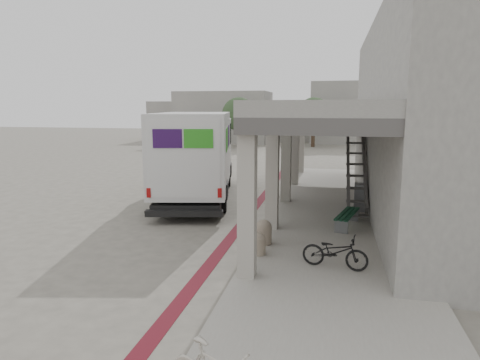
% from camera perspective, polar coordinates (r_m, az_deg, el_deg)
% --- Properties ---
extents(ground, '(120.00, 120.00, 0.00)m').
position_cam_1_polar(ground, '(13.64, -4.89, -6.87)').
color(ground, '#656056').
rests_on(ground, ground).
extents(bike_lane_stripe, '(0.35, 40.00, 0.01)m').
position_cam_1_polar(bike_lane_stripe, '(15.27, 0.93, -5.00)').
color(bike_lane_stripe, '#57111B').
rests_on(bike_lane_stripe, ground).
extents(sidewalk, '(4.40, 28.00, 0.12)m').
position_cam_1_polar(sidewalk, '(13.06, 12.29, -7.55)').
color(sidewalk, gray).
rests_on(sidewalk, ground).
extents(transit_building, '(7.60, 17.00, 7.00)m').
position_cam_1_polar(transit_building, '(17.25, 22.24, 7.40)').
color(transit_building, gray).
rests_on(transit_building, ground).
extents(distant_backdrop, '(28.00, 10.00, 6.50)m').
position_cam_1_polar(distant_backdrop, '(48.85, 4.34, 8.33)').
color(distant_backdrop, gray).
rests_on(distant_backdrop, ground).
extents(tree_left, '(3.20, 3.20, 4.80)m').
position_cam_1_polar(tree_left, '(41.45, -0.16, 8.77)').
color(tree_left, '#38281C').
rests_on(tree_left, ground).
extents(tree_mid, '(3.20, 3.20, 4.80)m').
position_cam_1_polar(tree_mid, '(42.53, 9.79, 8.66)').
color(tree_mid, '#38281C').
rests_on(tree_mid, ground).
extents(tree_right, '(3.20, 3.20, 4.80)m').
position_cam_1_polar(tree_right, '(41.94, 20.82, 8.15)').
color(tree_right, '#38281C').
rests_on(tree_right, ground).
extents(fedex_truck, '(4.26, 8.92, 3.66)m').
position_cam_1_polar(fedex_truck, '(18.11, -5.82, 3.53)').
color(fedex_truck, black).
rests_on(fedex_truck, ground).
extents(bench, '(0.86, 1.95, 0.45)m').
position_cam_1_polar(bench, '(14.05, 14.10, -4.77)').
color(bench, slate).
rests_on(bench, sidewalk).
extents(bollard_near, '(0.39, 0.39, 0.59)m').
position_cam_1_polar(bollard_near, '(11.17, 2.44, -8.42)').
color(bollard_near, gray).
rests_on(bollard_near, sidewalk).
extents(bollard_far, '(0.46, 0.46, 0.69)m').
position_cam_1_polar(bollard_far, '(11.97, 3.16, -6.91)').
color(bollard_far, gray).
rests_on(bollard_far, sidewalk).
extents(utility_cabinet, '(0.47, 0.61, 0.99)m').
position_cam_1_polar(utility_cabinet, '(16.32, 15.75, -2.22)').
color(utility_cabinet, slate).
rests_on(utility_cabinet, sidewalk).
extents(bicycle_black, '(1.62, 0.82, 0.81)m').
position_cam_1_polar(bicycle_black, '(10.44, 12.54, -9.29)').
color(bicycle_black, black).
rests_on(bicycle_black, sidewalk).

